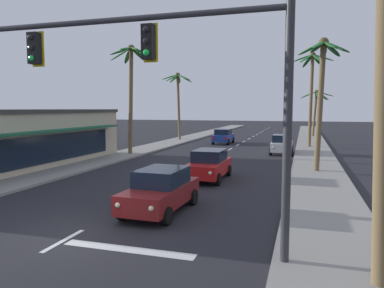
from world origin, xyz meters
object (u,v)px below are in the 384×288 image
at_px(sedan_parked_nearest_kerb, 282,144).
at_px(palm_left_third, 178,90).
at_px(sedan_lead_at_stop_bar, 161,190).
at_px(sedan_third_in_queue, 209,164).
at_px(traffic_signal_mast, 156,65).
at_px(palm_right_farthest, 316,102).
at_px(palm_left_second, 131,75).
at_px(palm_right_second, 322,75).
at_px(sedan_oncoming_far, 223,136).
at_px(palm_right_third, 311,81).

xyz_separation_m(sedan_parked_nearest_kerb, palm_left_third, (-13.32, 10.36, 5.44)).
distance_m(sedan_lead_at_stop_bar, sedan_third_in_queue, 6.87).
distance_m(traffic_signal_mast, palm_right_farthest, 45.43).
xyz_separation_m(sedan_lead_at_stop_bar, sedan_parked_nearest_kerb, (3.42, 20.22, 0.00)).
distance_m(sedan_lead_at_stop_bar, palm_left_second, 18.85).
height_order(sedan_parked_nearest_kerb, palm_right_second, palm_right_second).
height_order(sedan_oncoming_far, palm_left_third, palm_left_third).
relative_size(sedan_third_in_queue, palm_left_third, 0.53).
bearing_deg(palm_left_third, palm_right_farthest, 32.98).
distance_m(traffic_signal_mast, sedan_parked_nearest_kerb, 24.40).
height_order(sedan_lead_at_stop_bar, palm_left_third, palm_left_third).
bearing_deg(sedan_parked_nearest_kerb, palm_right_third, 67.71).
height_order(sedan_lead_at_stop_bar, palm_right_third, palm_right_third).
relative_size(traffic_signal_mast, palm_right_third, 1.16).
bearing_deg(traffic_signal_mast, palm_left_second, 118.05).
bearing_deg(palm_right_farthest, sedan_parked_nearest_kerb, -98.97).
bearing_deg(sedan_lead_at_stop_bar, sedan_oncoming_far, 97.17).
xyz_separation_m(sedan_oncoming_far, palm_right_second, (9.69, -16.93, 5.15)).
distance_m(traffic_signal_mast, palm_right_third, 30.22).
xyz_separation_m(traffic_signal_mast, palm_left_third, (-11.28, 34.29, 1.14)).
xyz_separation_m(palm_left_second, palm_right_third, (14.72, 10.60, -0.07)).
bearing_deg(sedan_third_in_queue, palm_right_farthest, 79.19).
height_order(sedan_lead_at_stop_bar, palm_left_second, palm_left_second).
xyz_separation_m(sedan_lead_at_stop_bar, palm_left_second, (-8.87, 15.54, 5.94)).
bearing_deg(palm_left_second, palm_left_third, 93.91).
distance_m(sedan_third_in_queue, palm_right_farthest, 35.39).
xyz_separation_m(sedan_third_in_queue, palm_right_farthest, (6.59, 34.53, 4.08)).
distance_m(sedan_oncoming_far, palm_left_third, 8.84).
bearing_deg(palm_left_third, traffic_signal_mast, -71.79).
relative_size(traffic_signal_mast, sedan_third_in_queue, 2.50).
height_order(traffic_signal_mast, palm_left_second, palm_left_second).
distance_m(traffic_signal_mast, palm_left_third, 36.12).
relative_size(sedan_third_in_queue, palm_left_second, 0.48).
xyz_separation_m(traffic_signal_mast, palm_left_second, (-10.25, 19.25, 1.64)).
relative_size(palm_left_third, palm_right_third, 0.88).
bearing_deg(sedan_lead_at_stop_bar, palm_left_third, 107.94).
bearing_deg(palm_left_third, sedan_oncoming_far, -23.32).
distance_m(palm_left_third, palm_right_second, 25.43).
xyz_separation_m(sedan_parked_nearest_kerb, palm_right_farthest, (3.34, 21.18, 4.08)).
height_order(sedan_third_in_queue, palm_left_second, palm_left_second).
bearing_deg(sedan_third_in_queue, sedan_parked_nearest_kerb, 76.31).
xyz_separation_m(sedan_oncoming_far, palm_right_third, (9.35, -1.69, 5.87)).
bearing_deg(sedan_third_in_queue, palm_left_third, 113.01).
relative_size(sedan_third_in_queue, palm_right_second, 0.54).
relative_size(sedan_lead_at_stop_bar, palm_right_third, 0.47).
distance_m(sedan_oncoming_far, sedan_parked_nearest_kerb, 10.28).
bearing_deg(traffic_signal_mast, palm_right_second, 71.77).
distance_m(sedan_lead_at_stop_bar, palm_right_second, 13.55).
relative_size(sedan_oncoming_far, sedan_parked_nearest_kerb, 1.00).
bearing_deg(palm_right_farthest, sedan_oncoming_far, -127.10).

